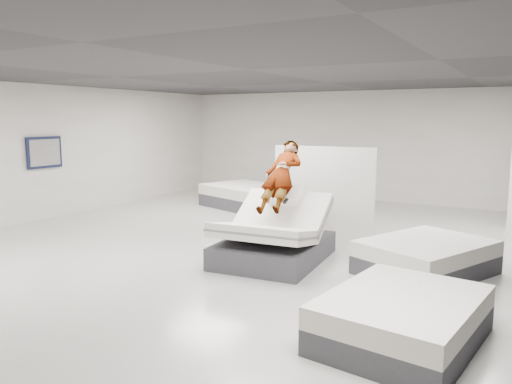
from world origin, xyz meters
TOP-DOWN VIEW (x-y plane):
  - room at (0.00, 0.00)m, footprint 14.00×14.04m
  - hero_bed at (0.48, -0.00)m, footprint 1.75×2.21m
  - person at (0.46, 0.31)m, footprint 0.71×1.41m
  - remote at (0.71, -0.02)m, footprint 0.06×0.15m
  - divider_panel at (0.66, 1.73)m, footprint 2.05×0.13m
  - flat_bed_right_far at (2.88, 0.52)m, footprint 2.09×2.33m
  - flat_bed_right_near at (3.13, -2.10)m, footprint 1.68×2.09m
  - flat_bed_left_far at (-2.59, 4.25)m, footprint 2.59×2.25m
  - wall_poster at (-5.93, 0.50)m, footprint 0.06×0.95m

SIDE VIEW (x-z plane):
  - flat_bed_right_near at x=3.13m, z-range 0.00..0.53m
  - flat_bed_right_far at x=2.88m, z-range 0.00..0.53m
  - flat_bed_left_far at x=-2.59m, z-range 0.00..0.60m
  - hero_bed at x=0.48m, z-range -0.22..1.00m
  - divider_panel at x=0.66m, z-range 0.00..1.86m
  - remote at x=0.71m, z-range 1.01..1.09m
  - person at x=0.46m, z-range 0.50..1.98m
  - room at x=0.00m, z-range 0.00..3.20m
  - wall_poster at x=-5.93m, z-range 1.23..1.98m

